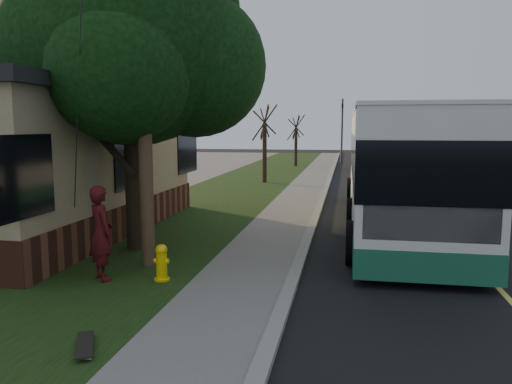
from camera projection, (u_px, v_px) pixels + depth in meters
ground at (290, 291)px, 9.61m from camera, size 120.00×120.00×0.00m
road at (427, 211)px, 18.64m from camera, size 8.00×80.00×0.01m
curb at (319, 207)px, 19.35m from camera, size 0.25×80.00×0.12m
sidewalk at (294, 206)px, 19.54m from camera, size 2.00×80.00×0.08m
grass_verge at (208, 204)px, 20.16m from camera, size 5.00×80.00×0.07m
fire_hydrant at (162, 262)px, 10.02m from camera, size 0.32×0.32×0.74m
utility_pole at (142, 56)px, 10.57m from camera, size 2.86×3.21×9.07m
leafy_tree at (136, 44)px, 12.27m from camera, size 6.30×6.00×7.80m
bare_tree_near at (265, 145)px, 27.51m from camera, size 1.38×1.21×4.31m
bare_tree_far at (296, 141)px, 39.14m from camera, size 1.38×1.21×4.03m
traffic_signal at (342, 126)px, 42.26m from camera, size 0.18×0.22×5.50m
transit_bus at (397, 165)px, 15.71m from camera, size 3.10×13.41×3.62m
skateboarder at (101, 233)px, 9.98m from camera, size 0.83×0.81×1.91m
skateboard_main at (85, 345)px, 6.92m from camera, size 0.61×0.90×0.08m
dumpster at (96, 195)px, 18.76m from camera, size 1.30×1.04×1.13m
distant_car at (369, 159)px, 36.21m from camera, size 2.16×4.77×1.59m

